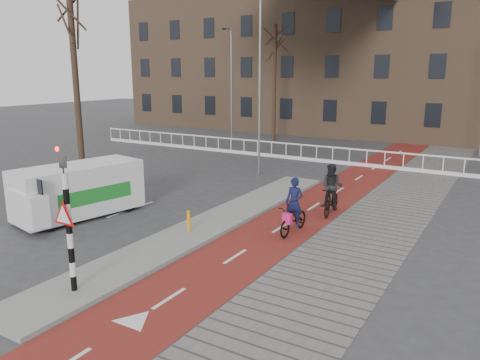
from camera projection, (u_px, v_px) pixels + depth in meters
The scene contains 15 objects.
ground at pixel (150, 270), 12.67m from camera, with size 120.00×120.00×0.00m, color #38383A.
bike_lane at pixel (331, 195), 20.28m from camera, with size 2.50×60.00×0.01m, color maroon.
sidewalk at pixel (397, 205), 18.88m from camera, with size 3.00×60.00×0.01m, color slate.
curb_island at pixel (211, 224), 16.35m from camera, with size 1.80×16.00×0.12m, color gray.
traffic_signal at pixel (67, 216), 10.83m from camera, with size 0.80×0.80×3.68m.
bollard at pixel (189, 221), 15.30m from camera, with size 0.12×0.12×0.71m, color orange.
cyclist_near at pixel (294, 215), 15.43m from camera, with size 0.68×1.82×1.88m.
cyclist_far at pixel (332, 194), 17.41m from camera, with size 0.87×1.83×1.93m.
van at pixel (79, 190), 17.14m from camera, with size 2.69×4.80×1.94m.
railing at pixel (271, 152), 29.31m from camera, with size 28.00×0.10×0.99m.
townhouse_row at pixel (376, 40), 39.15m from camera, with size 46.00×10.00×15.90m.
tree_left at pixel (76, 82), 23.51m from camera, with size 0.31×0.31×9.49m, color black.
tree_mid at pixel (274, 84), 35.16m from camera, with size 0.30×0.30×8.64m, color black.
streetlight_near at pixel (260, 89), 23.34m from camera, with size 0.12×0.12×8.80m, color slate.
streetlight_left at pixel (231, 87), 33.71m from camera, with size 0.12×0.12×8.24m, color slate.
Camera 1 is at (8.16, -8.85, 5.26)m, focal length 35.00 mm.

